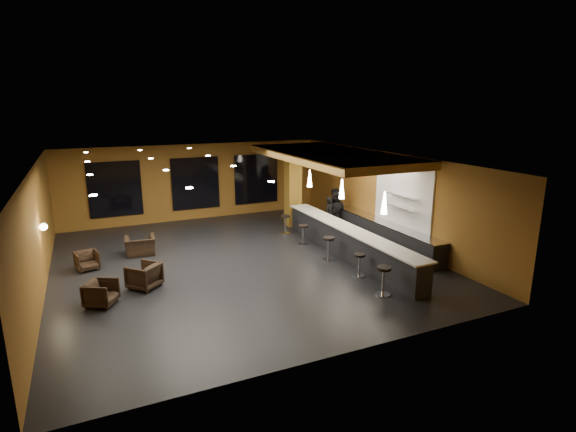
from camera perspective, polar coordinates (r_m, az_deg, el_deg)
name	(u,v)px	position (r m, az deg, el deg)	size (l,w,h in m)	color
floor	(241,263)	(15.68, -5.93, -5.95)	(12.00, 13.00, 0.10)	black
ceiling	(239,159)	(14.83, -6.29, 7.22)	(12.00, 13.00, 0.10)	black
wall_back	(195,182)	(21.35, -11.74, 4.26)	(12.00, 0.10, 3.50)	brown
wall_front	(341,281)	(9.45, 6.79, -8.20)	(12.00, 0.10, 3.50)	brown
wall_left	(36,234)	(14.51, -29.40, -1.97)	(0.10, 13.00, 3.50)	brown
wall_right	(388,197)	(17.94, 12.54, 2.36)	(0.10, 13.00, 3.50)	brown
wood_soffit	(330,156)	(17.39, 5.37, 7.64)	(3.60, 8.00, 0.28)	#BB8336
window_left	(115,189)	(20.77, -21.11, 3.19)	(2.20, 0.06, 2.40)	black
window_center	(196,183)	(21.25, -11.67, 4.09)	(2.20, 0.06, 2.40)	black
window_right	(256,179)	(22.09, -4.05, 4.73)	(2.20, 0.06, 2.40)	black
tile_backsplash	(403,196)	(17.07, 14.35, 2.51)	(0.06, 3.20, 2.40)	white
bar_counter	(348,242)	(16.13, 7.58, -3.35)	(0.60, 8.00, 1.00)	black
bar_top	(348,228)	(15.98, 7.64, -1.56)	(0.78, 8.10, 0.05)	white
prep_counter	(385,234)	(17.64, 12.24, -2.26)	(0.70, 6.00, 0.86)	black
prep_top	(386,223)	(17.52, 12.32, -0.83)	(0.72, 6.00, 0.03)	silver
wall_shelf_lower	(402,208)	(16.91, 14.31, 1.02)	(0.30, 1.50, 0.03)	silver
wall_shelf_upper	(403,196)	(16.82, 14.41, 2.51)	(0.30, 1.50, 0.03)	silver
column	(293,186)	(19.75, 0.62, 3.77)	(0.60, 0.60, 3.50)	olive
wall_sconce	(43,227)	(14.96, -28.64, -1.23)	(0.22, 0.22, 0.22)	#FFE5B2
pendant_0	(384,203)	(14.06, 12.13, 1.64)	(0.20, 0.20, 0.70)	white
pendant_1	(342,189)	(16.09, 6.85, 3.43)	(0.20, 0.20, 0.70)	white
pendant_2	(310,178)	(18.23, 2.77, 4.79)	(0.20, 0.20, 0.70)	white
staff_a	(330,215)	(18.95, 5.34, 0.18)	(0.55, 0.36, 1.51)	black
staff_b	(336,208)	(19.55, 6.06, 0.97)	(0.85, 0.67, 1.76)	black
staff_c	(336,210)	(19.41, 6.14, 0.71)	(0.81, 0.52, 1.65)	black
armchair_a	(101,293)	(13.27, -22.64, -9.04)	(0.73, 0.75, 0.69)	black
armchair_b	(144,276)	(14.01, -17.82, -7.24)	(0.80, 0.83, 0.75)	black
armchair_c	(87,261)	(16.15, -24.15, -5.19)	(0.67, 0.69, 0.63)	black
armchair_d	(140,246)	(17.02, -18.26, -3.60)	(1.03, 0.90, 0.67)	black
bar_stool_0	(383,277)	(13.07, 12.03, -7.60)	(0.43, 0.43, 0.85)	silver
bar_stool_1	(359,262)	(14.33, 9.05, -5.78)	(0.38, 0.38, 0.74)	silver
bar_stool_2	(329,246)	(15.60, 5.18, -3.76)	(0.42, 0.42, 0.84)	silver
bar_stool_3	(303,232)	(17.26, 1.95, -2.07)	(0.39, 0.39, 0.77)	silver
bar_stool_4	(286,222)	(18.68, -0.31, -0.75)	(0.40, 0.40, 0.79)	silver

